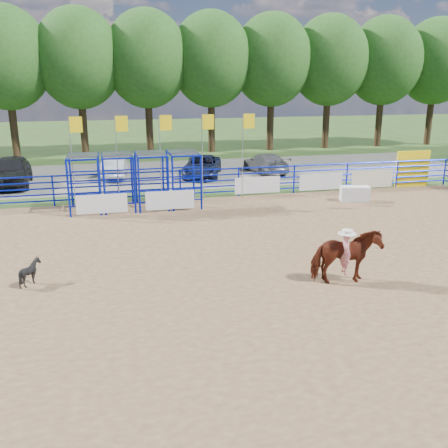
% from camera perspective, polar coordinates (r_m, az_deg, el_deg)
% --- Properties ---
extents(ground, '(120.00, 120.00, 0.00)m').
position_cam_1_polar(ground, '(15.65, 0.51, -5.60)').
color(ground, '#385622').
rests_on(ground, ground).
extents(arena_dirt, '(30.00, 20.00, 0.02)m').
position_cam_1_polar(arena_dirt, '(15.65, 0.51, -5.57)').
color(arena_dirt, olive).
rests_on(arena_dirt, ground).
extents(gravel_strip, '(40.00, 10.00, 0.01)m').
position_cam_1_polar(gravel_strip, '(31.82, -6.88, 5.69)').
color(gravel_strip, slate).
rests_on(gravel_strip, ground).
extents(announcer_table, '(1.50, 1.00, 0.73)m').
position_cam_1_polar(announcer_table, '(25.28, 14.71, 3.36)').
color(announcer_table, white).
rests_on(announcer_table, arena_dirt).
extents(horse_and_rider, '(2.01, 1.01, 2.26)m').
position_cam_1_polar(horse_and_rider, '(14.98, 13.74, -3.44)').
color(horse_and_rider, maroon).
rests_on(horse_and_rider, arena_dirt).
extents(calf, '(0.79, 0.73, 0.76)m').
position_cam_1_polar(calf, '(15.70, -21.27, -5.14)').
color(calf, black).
rests_on(calf, arena_dirt).
extents(car_a, '(2.23, 4.95, 1.65)m').
position_cam_1_polar(car_a, '(30.37, -23.13, 5.57)').
color(car_a, black).
rests_on(car_a, gravel_strip).
extents(car_b, '(1.73, 3.88, 1.24)m').
position_cam_1_polar(car_b, '(30.99, -12.37, 6.31)').
color(car_b, '#9C9FA4').
rests_on(car_b, gravel_strip).
extents(car_c, '(3.31, 4.94, 1.26)m').
position_cam_1_polar(car_c, '(30.77, -2.51, 6.62)').
color(car_c, '#141932').
rests_on(car_c, gravel_strip).
extents(car_d, '(2.15, 4.43, 1.24)m').
position_cam_1_polar(car_d, '(31.98, 4.78, 6.94)').
color(car_d, '#58585B').
rests_on(car_d, gravel_strip).
extents(perimeter_fence, '(30.10, 20.10, 1.50)m').
position_cam_1_polar(perimeter_fence, '(15.38, 0.51, -3.01)').
color(perimeter_fence, '#0818B7').
rests_on(perimeter_fence, ground).
extents(chute_assembly, '(19.32, 2.41, 4.20)m').
position_cam_1_polar(chute_assembly, '(23.43, -9.26, 4.87)').
color(chute_assembly, '#0818B7').
rests_on(chute_assembly, ground).
extents(treeline, '(56.40, 6.40, 11.24)m').
position_cam_1_polar(treeline, '(40.27, -8.86, 18.61)').
color(treeline, '#3F2B19').
rests_on(treeline, ground).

